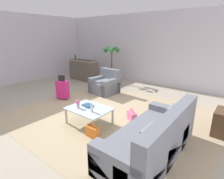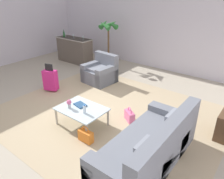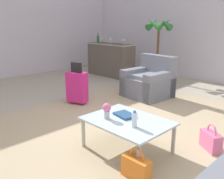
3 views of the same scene
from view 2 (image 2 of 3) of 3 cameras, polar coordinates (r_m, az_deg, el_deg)
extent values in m
plane|color=#A89E89|center=(5.64, -6.99, -5.34)|extent=(12.00, 12.00, 0.00)
cube|color=silver|center=(8.32, 13.07, 15.68)|extent=(10.24, 0.12, 3.10)
cube|color=tan|center=(5.41, -0.92, -6.49)|extent=(5.20, 4.40, 0.01)
cube|color=slate|center=(4.07, 8.87, -15.34)|extent=(0.98, 2.26, 0.45)
cube|color=slate|center=(3.80, 14.24, -14.59)|extent=(0.22, 2.26, 0.94)
cube|color=slate|center=(4.78, 15.01, -8.11)|extent=(0.98, 0.24, 0.59)
cube|color=gray|center=(3.39, 8.24, -16.11)|extent=(0.14, 0.40, 0.40)
cube|color=gray|center=(4.14, 15.45, -8.30)|extent=(0.16, 0.40, 0.41)
cube|color=slate|center=(7.14, -3.30, 3.62)|extent=(0.97, 0.93, 0.44)
cube|color=slate|center=(7.28, -1.47, 6.03)|extent=(0.91, 0.27, 0.90)
cube|color=slate|center=(6.88, -1.28, 3.52)|extent=(0.27, 0.87, 0.60)
cube|color=slate|center=(7.35, -5.22, 4.88)|extent=(0.27, 0.87, 0.60)
cube|color=gray|center=(7.02, -3.64, 5.48)|extent=(0.71, 0.65, 0.08)
cube|color=silver|center=(4.88, -7.97, -5.04)|extent=(1.05, 0.78, 0.02)
cylinder|color=#ADA899|center=(5.49, -8.81, -3.96)|extent=(0.05, 0.05, 0.40)
cylinder|color=#ADA899|center=(4.93, -1.05, -7.33)|extent=(0.05, 0.05, 0.40)
cylinder|color=#ADA899|center=(5.12, -14.33, -6.84)|extent=(0.05, 0.05, 0.40)
cylinder|color=#ADA899|center=(4.51, -6.61, -10.99)|extent=(0.05, 0.05, 0.40)
cylinder|color=silver|center=(4.65, -7.17, -5.23)|extent=(0.06, 0.06, 0.18)
cylinder|color=#2D6BBC|center=(4.60, -7.24, -4.13)|extent=(0.04, 0.04, 0.02)
cube|color=navy|center=(4.99, -8.31, -3.97)|extent=(0.31, 0.25, 0.03)
cylinder|color=#B2B7BC|center=(4.91, -11.07, -4.27)|extent=(0.07, 0.07, 0.10)
sphere|color=#DB6693|center=(4.86, -11.17, -3.25)|extent=(0.11, 0.11, 0.11)
cube|color=brown|center=(9.21, -9.73, 10.10)|extent=(1.53, 0.54, 0.98)
cube|color=#ADA899|center=(9.10, -9.95, 13.00)|extent=(1.57, 0.58, 0.03)
cylinder|color=silver|center=(9.51, -12.06, 13.47)|extent=(0.07, 0.07, 0.01)
cylinder|color=silver|center=(9.50, -12.08, 13.72)|extent=(0.01, 0.01, 0.08)
sphere|color=silver|center=(9.49, -12.12, 14.14)|extent=(0.08, 0.08, 0.08)
cylinder|color=silver|center=(9.09, -9.99, 13.10)|extent=(0.07, 0.07, 0.01)
cylinder|color=silver|center=(9.08, -10.01, 13.37)|extent=(0.01, 0.01, 0.08)
sphere|color=silver|center=(9.07, -10.04, 13.80)|extent=(0.08, 0.08, 0.08)
cylinder|color=silver|center=(8.71, -7.50, 12.74)|extent=(0.07, 0.07, 0.01)
cylinder|color=silver|center=(8.70, -7.52, 13.01)|extent=(0.01, 0.01, 0.08)
sphere|color=silver|center=(8.69, -7.55, 13.47)|extent=(0.08, 0.08, 0.08)
cylinder|color=#194C23|center=(9.33, -12.44, 13.89)|extent=(0.07, 0.07, 0.22)
cylinder|color=#194C23|center=(9.31, -12.53, 14.79)|extent=(0.03, 0.03, 0.08)
cube|color=#D12375|center=(6.71, -15.77, 2.39)|extent=(0.45, 0.35, 0.60)
cube|color=black|center=(6.57, -16.18, 5.60)|extent=(0.23, 0.11, 0.20)
cylinder|color=black|center=(6.91, -16.45, 0.03)|extent=(0.04, 0.05, 0.05)
cylinder|color=black|center=(6.77, -14.45, -0.26)|extent=(0.04, 0.05, 0.05)
cube|color=pink|center=(5.14, 4.59, -6.95)|extent=(0.34, 0.29, 0.24)
torus|color=pink|center=(5.07, 4.64, -5.61)|extent=(0.17, 0.13, 0.20)
cube|color=orange|center=(4.54, -6.87, -12.02)|extent=(0.32, 0.14, 0.24)
torus|color=orange|center=(4.45, -6.96, -10.59)|extent=(0.20, 0.02, 0.20)
cylinder|color=#84664C|center=(8.85, -0.90, 7.80)|extent=(0.37, 0.37, 0.38)
cylinder|color=brown|center=(8.66, -0.93, 12.35)|extent=(0.07, 0.07, 1.06)
cone|color=#2D7533|center=(8.41, 0.26, 16.49)|extent=(0.20, 0.49, 0.38)
cone|color=#2D7533|center=(8.71, -0.02, 16.80)|extent=(0.49, 0.20, 0.38)
cone|color=#2D7533|center=(8.68, -2.15, 16.75)|extent=(0.20, 0.49, 0.38)
cone|color=#2D7533|center=(8.37, -1.95, 16.44)|extent=(0.49, 0.20, 0.38)
camera|label=1|loc=(0.76, -10.22, -48.64)|focal=28.00mm
camera|label=3|loc=(1.80, -16.25, -19.02)|focal=40.00mm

